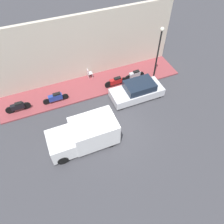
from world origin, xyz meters
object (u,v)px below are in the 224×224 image
at_px(motorcycle_black, 18,107).
at_px(cafe_chair, 89,73).
at_px(delivery_van, 84,135).
at_px(motorcycle_blue, 56,98).
at_px(streetlamp, 159,49).
at_px(parked_car, 137,91).
at_px(motorcycle_red, 116,81).
at_px(scooter_silver, 135,75).

distance_m(motorcycle_black, cafe_chair, 6.46).
distance_m(delivery_van, motorcycle_blue, 4.66).
height_order(delivery_van, streetlamp, streetlamp).
height_order(motorcycle_blue, cafe_chair, cafe_chair).
distance_m(parked_car, motorcycle_red, 2.12).
relative_size(delivery_van, motorcycle_blue, 2.25).
distance_m(motorcycle_blue, cafe_chair, 3.82).
bearing_deg(motorcycle_blue, motorcycle_red, -90.41).
bearing_deg(parked_car, motorcycle_black, 77.96).
xyz_separation_m(delivery_van, cafe_chair, (6.33, -2.41, -0.35)).
relative_size(delivery_van, motorcycle_black, 2.44).
bearing_deg(cafe_chair, streetlamp, -113.43).
distance_m(motorcycle_red, cafe_chair, 2.54).
height_order(scooter_silver, cafe_chair, cafe_chair).
bearing_deg(parked_car, scooter_silver, -20.23).
height_order(parked_car, cafe_chair, parked_car).
bearing_deg(streetlamp, delivery_van, 118.20).
relative_size(motorcycle_red, scooter_silver, 1.08).
height_order(motorcycle_red, motorcycle_black, motorcycle_black).
distance_m(delivery_van, cafe_chair, 6.78).
height_order(scooter_silver, streetlamp, streetlamp).
xyz_separation_m(parked_car, delivery_van, (-2.70, 5.30, 0.32)).
bearing_deg(motorcycle_black, scooter_silver, -90.20).
xyz_separation_m(parked_car, scooter_silver, (1.91, -0.70, -0.09)).
bearing_deg(motorcycle_black, delivery_van, -140.57).
distance_m(parked_car, scooter_silver, 2.04).
bearing_deg(motorcycle_red, streetlamp, -97.10).
bearing_deg(motorcycle_red, delivery_van, 137.09).
height_order(delivery_van, cafe_chair, delivery_van).
bearing_deg(delivery_van, parked_car, -62.99).
xyz_separation_m(delivery_van, motorcycle_red, (4.50, -4.19, -0.43)).
height_order(motorcycle_blue, streetlamp, streetlamp).
relative_size(scooter_silver, streetlamp, 0.38).
xyz_separation_m(motorcycle_black, cafe_chair, (1.68, -6.24, 0.07)).
relative_size(motorcycle_blue, motorcycle_black, 1.09).
xyz_separation_m(scooter_silver, motorcycle_black, (0.03, 9.83, -0.01)).
bearing_deg(cafe_chair, motorcycle_blue, 117.90).
bearing_deg(streetlamp, parked_car, 120.86).
bearing_deg(scooter_silver, delivery_van, 127.53).
relative_size(parked_car, scooter_silver, 2.30).
relative_size(scooter_silver, cafe_chair, 2.03).
relative_size(motorcycle_red, streetlamp, 0.41).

